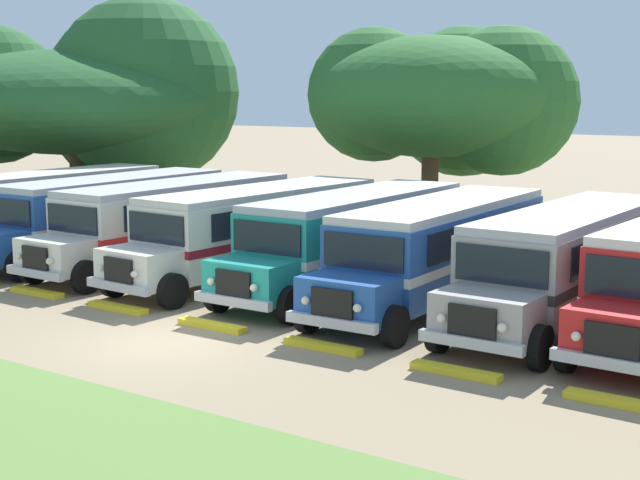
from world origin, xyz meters
The scene contains 16 objects.
ground_plane centered at (0.00, 0.00, 0.00)m, with size 220.00×220.00×0.00m, color #937F60.
parked_bus_slot_0 centered at (-13.48, 7.54, 1.58)m, with size 2.71×10.84×2.82m.
parked_bus_slot_1 centered at (-9.93, 7.42, 1.58)m, with size 2.74×10.85×2.82m.
parked_bus_slot_2 centered at (-6.79, 7.45, 1.58)m, with size 2.80×10.85×2.82m.
parked_bus_slot_3 centered at (-3.19, 7.52, 1.58)m, with size 3.15×10.90×2.82m.
parked_bus_slot_4 centered at (0.17, 7.94, 1.58)m, with size 2.75×10.85×2.82m.
parked_bus_slot_5 centered at (3.30, 7.55, 1.58)m, with size 2.97×10.88×2.82m.
parked_bus_slot_6 centered at (6.91, 7.81, 1.58)m, with size 2.75×10.85×2.82m.
curb_wheelstop_2 centered at (-6.73, 1.61, 0.07)m, with size 2.00×0.36×0.15m, color yellow.
curb_wheelstop_3 centered at (-3.37, 1.61, 0.07)m, with size 2.00×0.36×0.15m, color yellow.
curb_wheelstop_4 centered at (0.00, 1.61, 0.07)m, with size 2.00×0.36×0.15m, color yellow.
curb_wheelstop_5 centered at (3.37, 1.61, 0.07)m, with size 2.00×0.36×0.15m, color yellow.
curb_wheelstop_6 centered at (6.73, 1.61, 0.07)m, with size 2.00×0.36×0.15m, color yellow.
curb_wheelstop_7 centered at (10.10, 1.61, 0.07)m, with size 2.00×0.36×0.15m, color yellow.
broad_shade_tree centered at (-3.30, 20.71, 5.57)m, with size 11.31×11.41×8.80m.
secondary_tree centered at (-20.45, 16.76, 5.54)m, with size 16.02×16.20×10.43m.
Camera 1 is at (14.80, -15.18, 5.86)m, focal length 51.25 mm.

